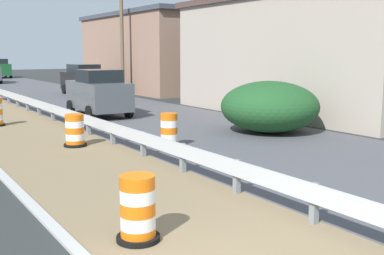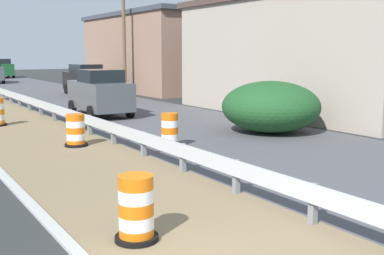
{
  "view_description": "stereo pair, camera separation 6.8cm",
  "coord_description": "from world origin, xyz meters",
  "px_view_note": "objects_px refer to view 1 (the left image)",
  "views": [
    {
      "loc": [
        -3.43,
        -4.53,
        2.84
      ],
      "look_at": [
        2.61,
        4.74,
        1.09
      ],
      "focal_mm": 44.3,
      "sensor_mm": 36.0,
      "label": 1
    },
    {
      "loc": [
        -3.37,
        -4.57,
        2.84
      ],
      "look_at": [
        2.61,
        4.74,
        1.09
      ],
      "focal_mm": 44.3,
      "sensor_mm": 36.0,
      "label": 2
    }
  ],
  "objects_px": {
    "car_trailing_near_lane": "(85,79)",
    "car_lead_far_lane": "(98,93)",
    "traffic_barrel_close": "(169,132)",
    "utility_pole_mid": "(122,30)",
    "car_mid_far_lane": "(0,68)",
    "traffic_barrel_mid": "(75,132)",
    "utility_pole_near": "(309,8)",
    "traffic_barrel_nearest": "(138,212)"
  },
  "relations": [
    {
      "from": "traffic_barrel_mid",
      "to": "traffic_barrel_close",
      "type": "bearing_deg",
      "value": -36.53
    },
    {
      "from": "car_trailing_near_lane",
      "to": "traffic_barrel_close",
      "type": "bearing_deg",
      "value": -15.24
    },
    {
      "from": "car_trailing_near_lane",
      "to": "car_mid_far_lane",
      "type": "relative_size",
      "value": 0.99
    },
    {
      "from": "traffic_barrel_nearest",
      "to": "car_mid_far_lane",
      "type": "xyz_separation_m",
      "value": [
        8.24,
        51.62,
        0.62
      ]
    },
    {
      "from": "traffic_barrel_nearest",
      "to": "utility_pole_mid",
      "type": "relative_size",
      "value": 0.12
    },
    {
      "from": "traffic_barrel_mid",
      "to": "car_lead_far_lane",
      "type": "bearing_deg",
      "value": 62.18
    },
    {
      "from": "traffic_barrel_close",
      "to": "utility_pole_mid",
      "type": "distance_m",
      "value": 18.66
    },
    {
      "from": "utility_pole_near",
      "to": "traffic_barrel_nearest",
      "type": "bearing_deg",
      "value": -147.21
    },
    {
      "from": "car_trailing_near_lane",
      "to": "utility_pole_near",
      "type": "relative_size",
      "value": 0.54
    },
    {
      "from": "traffic_barrel_close",
      "to": "car_lead_far_lane",
      "type": "xyz_separation_m",
      "value": [
        1.01,
        8.07,
        0.58
      ]
    },
    {
      "from": "traffic_barrel_mid",
      "to": "utility_pole_near",
      "type": "height_order",
      "value": "utility_pole_near"
    },
    {
      "from": "traffic_barrel_nearest",
      "to": "traffic_barrel_mid",
      "type": "height_order",
      "value": "traffic_barrel_nearest"
    },
    {
      "from": "car_trailing_near_lane",
      "to": "car_mid_far_lane",
      "type": "bearing_deg",
      "value": 178.44
    },
    {
      "from": "utility_pole_mid",
      "to": "traffic_barrel_mid",
      "type": "bearing_deg",
      "value": -119.61
    },
    {
      "from": "car_mid_far_lane",
      "to": "utility_pole_mid",
      "type": "bearing_deg",
      "value": 6.29
    },
    {
      "from": "car_lead_far_lane",
      "to": "utility_pole_near",
      "type": "xyz_separation_m",
      "value": [
        5.96,
        -6.96,
        3.5
      ]
    },
    {
      "from": "car_trailing_near_lane",
      "to": "utility_pole_mid",
      "type": "xyz_separation_m",
      "value": [
        1.96,
        -1.92,
        3.29
      ]
    },
    {
      "from": "car_trailing_near_lane",
      "to": "car_mid_far_lane",
      "type": "height_order",
      "value": "car_mid_far_lane"
    },
    {
      "from": "traffic_barrel_nearest",
      "to": "car_lead_far_lane",
      "type": "distance_m",
      "value": 14.95
    },
    {
      "from": "utility_pole_near",
      "to": "utility_pole_mid",
      "type": "bearing_deg",
      "value": 92.05
    },
    {
      "from": "traffic_barrel_nearest",
      "to": "traffic_barrel_close",
      "type": "height_order",
      "value": "traffic_barrel_close"
    },
    {
      "from": "car_trailing_near_lane",
      "to": "car_lead_far_lane",
      "type": "height_order",
      "value": "car_lead_far_lane"
    },
    {
      "from": "traffic_barrel_nearest",
      "to": "utility_pole_mid",
      "type": "xyz_separation_m",
      "value": [
        10.45,
        23.09,
        3.87
      ]
    },
    {
      "from": "traffic_barrel_nearest",
      "to": "traffic_barrel_mid",
      "type": "relative_size",
      "value": 1.03
    },
    {
      "from": "traffic_barrel_mid",
      "to": "traffic_barrel_nearest",
      "type": "bearing_deg",
      "value": -102.54
    },
    {
      "from": "utility_pole_near",
      "to": "traffic_barrel_close",
      "type": "bearing_deg",
      "value": -170.95
    },
    {
      "from": "car_lead_far_lane",
      "to": "utility_pole_mid",
      "type": "bearing_deg",
      "value": -28.84
    },
    {
      "from": "traffic_barrel_close",
      "to": "traffic_barrel_mid",
      "type": "xyz_separation_m",
      "value": [
        -2.33,
        1.73,
        -0.03
      ]
    },
    {
      "from": "traffic_barrel_nearest",
      "to": "car_trailing_near_lane",
      "type": "bearing_deg",
      "value": 71.25
    },
    {
      "from": "traffic_barrel_mid",
      "to": "car_trailing_near_lane",
      "type": "relative_size",
      "value": 0.21
    },
    {
      "from": "traffic_barrel_close",
      "to": "car_mid_far_lane",
      "type": "bearing_deg",
      "value": 84.76
    },
    {
      "from": "traffic_barrel_close",
      "to": "utility_pole_mid",
      "type": "height_order",
      "value": "utility_pole_mid"
    },
    {
      "from": "traffic_barrel_nearest",
      "to": "utility_pole_near",
      "type": "distance_m",
      "value": 13.73
    },
    {
      "from": "traffic_barrel_mid",
      "to": "car_trailing_near_lane",
      "type": "height_order",
      "value": "car_trailing_near_lane"
    },
    {
      "from": "utility_pole_mid",
      "to": "utility_pole_near",
      "type": "bearing_deg",
      "value": -87.95
    },
    {
      "from": "traffic_barrel_nearest",
      "to": "car_trailing_near_lane",
      "type": "xyz_separation_m",
      "value": [
        8.49,
        25.0,
        0.58
      ]
    },
    {
      "from": "traffic_barrel_close",
      "to": "utility_pole_near",
      "type": "xyz_separation_m",
      "value": [
        6.97,
        1.11,
        4.08
      ]
    },
    {
      "from": "traffic_barrel_mid",
      "to": "car_trailing_near_lane",
      "type": "xyz_separation_m",
      "value": [
        6.77,
        17.29,
        0.59
      ]
    },
    {
      "from": "utility_pole_near",
      "to": "traffic_barrel_mid",
      "type": "bearing_deg",
      "value": 176.21
    },
    {
      "from": "traffic_barrel_nearest",
      "to": "car_trailing_near_lane",
      "type": "relative_size",
      "value": 0.22
    },
    {
      "from": "car_mid_far_lane",
      "to": "utility_pole_mid",
      "type": "height_order",
      "value": "utility_pole_mid"
    },
    {
      "from": "car_trailing_near_lane",
      "to": "car_mid_far_lane",
      "type": "xyz_separation_m",
      "value": [
        -0.25,
        26.62,
        0.05
      ]
    }
  ]
}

